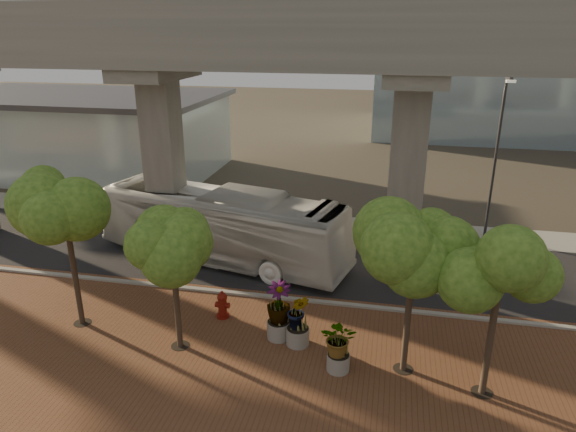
# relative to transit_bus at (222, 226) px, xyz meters

# --- Properties ---
(ground) EXTENTS (160.00, 160.00, 0.00)m
(ground) POSITION_rel_transit_bus_xyz_m (2.93, -1.53, -1.87)
(ground) COLOR #3B342B
(ground) RESTS_ON ground
(brick_plaza) EXTENTS (70.00, 13.00, 0.06)m
(brick_plaza) POSITION_rel_transit_bus_xyz_m (2.93, -9.53, -1.84)
(brick_plaza) COLOR brown
(brick_plaza) RESTS_ON ground
(asphalt_road) EXTENTS (90.00, 8.00, 0.04)m
(asphalt_road) POSITION_rel_transit_bus_xyz_m (2.93, 0.47, -1.85)
(asphalt_road) COLOR black
(asphalt_road) RESTS_ON ground
(curb_strip) EXTENTS (70.00, 0.25, 0.16)m
(curb_strip) POSITION_rel_transit_bus_xyz_m (2.93, -3.53, -1.79)
(curb_strip) COLOR gray
(curb_strip) RESTS_ON ground
(far_sidewalk) EXTENTS (90.00, 3.00, 0.06)m
(far_sidewalk) POSITION_rel_transit_bus_xyz_m (2.93, 5.97, -1.84)
(far_sidewalk) COLOR gray
(far_sidewalk) RESTS_ON ground
(transit_viaduct) EXTENTS (72.00, 5.60, 12.40)m
(transit_viaduct) POSITION_rel_transit_bus_xyz_m (2.93, 0.47, 5.42)
(transit_viaduct) COLOR gray
(transit_viaduct) RESTS_ON ground
(station_pavilion) EXTENTS (23.00, 13.00, 6.30)m
(station_pavilion) POSITION_rel_transit_bus_xyz_m (-17.07, 14.47, 1.35)
(station_pavilion) COLOR silver
(station_pavilion) RESTS_ON ground
(transit_bus) EXTENTS (13.76, 6.30, 3.74)m
(transit_bus) POSITION_rel_transit_bus_xyz_m (0.00, 0.00, 0.00)
(transit_bus) COLOR silver
(transit_bus) RESTS_ON ground
(fire_hydrant) EXTENTS (0.59, 0.53, 1.18)m
(fire_hydrant) POSITION_rel_transit_bus_xyz_m (1.84, -5.49, -1.24)
(fire_hydrant) COLOR maroon
(fire_hydrant) RESTS_ON ground
(planter_front) EXTENTS (1.78, 1.78, 1.96)m
(planter_front) POSITION_rel_transit_bus_xyz_m (6.90, -7.99, -0.62)
(planter_front) COLOR gray
(planter_front) RESTS_ON ground
(planter_right) EXTENTS (2.20, 2.20, 2.35)m
(planter_right) POSITION_rel_transit_bus_xyz_m (4.43, -6.47, -0.39)
(planter_right) COLOR #A19C91
(planter_right) RESTS_ON ground
(planter_left) EXTENTS (1.93, 1.93, 2.12)m
(planter_left) POSITION_rel_transit_bus_xyz_m (5.23, -6.75, -0.52)
(planter_left) COLOR gray
(planter_left) RESTS_ON ground
(street_tree_far_west) EXTENTS (3.84, 3.84, 6.68)m
(street_tree_far_west) POSITION_rel_transit_bus_xyz_m (-3.60, -7.09, 3.10)
(street_tree_far_west) COLOR #483829
(street_tree_far_west) RESTS_ON ground
(street_tree_near_west) EXTENTS (3.28, 3.28, 5.80)m
(street_tree_near_west) POSITION_rel_transit_bus_xyz_m (0.92, -7.77, 2.47)
(street_tree_near_west) COLOR #483829
(street_tree_near_west) RESTS_ON ground
(street_tree_near_east) EXTENTS (3.64, 3.64, 6.06)m
(street_tree_near_east) POSITION_rel_transit_bus_xyz_m (9.13, -7.49, 2.57)
(street_tree_near_east) COLOR #483829
(street_tree_near_east) RESTS_ON ground
(street_tree_far_east) EXTENTS (3.82, 3.82, 6.41)m
(street_tree_far_east) POSITION_rel_transit_bus_xyz_m (11.67, -8.21, 2.84)
(street_tree_far_east) COLOR #483829
(street_tree_far_east) RESTS_ON ground
(streetlamp_west) EXTENTS (0.39, 1.14, 7.88)m
(streetlamp_west) POSITION_rel_transit_bus_xyz_m (-4.91, 4.20, 2.74)
(streetlamp_west) COLOR #28292D
(streetlamp_west) RESTS_ON ground
(streetlamp_east) EXTENTS (0.44, 1.30, 8.96)m
(streetlamp_east) POSITION_rel_transit_bus_xyz_m (13.74, 5.80, 3.36)
(streetlamp_east) COLOR #2C2D31
(streetlamp_east) RESTS_ON ground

